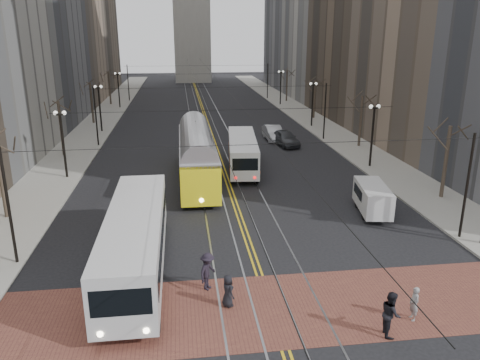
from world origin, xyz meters
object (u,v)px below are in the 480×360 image
object	(u,v)px
transit_bus	(136,243)
pedestrian_d	(208,271)
pedestrian_c	(391,313)
sedan_silver	(273,133)
pedestrian_b	(414,304)
pedestrian_a	(228,291)
cargo_van	(372,200)
sedan_grey	(285,138)
rear_bus	(243,153)
streetcar	(197,159)

from	to	relation	value
transit_bus	pedestrian_d	bearing A→B (deg)	-32.59
pedestrian_c	transit_bus	bearing A→B (deg)	67.50
sedan_silver	pedestrian_c	xyz separation A→B (m)	(-2.48, -37.22, 0.16)
sedan_silver	pedestrian_c	bearing A→B (deg)	-95.65
pedestrian_b	pedestrian_a	bearing A→B (deg)	-104.00
cargo_van	sedan_silver	xyz separation A→B (m)	(-2.18, 24.03, -0.19)
transit_bus	pedestrian_d	size ratio (longest dim) A/B	6.91
transit_bus	sedan_grey	distance (m)	30.82
sedan_silver	pedestrian_b	bearing A→B (deg)	-93.41
sedan_silver	pedestrian_a	xyz separation A→B (m)	(-8.94, -34.25, -0.04)
sedan_silver	pedestrian_a	bearing A→B (deg)	-106.47
pedestrian_b	pedestrian_c	world-z (taller)	pedestrian_c
cargo_van	pedestrian_c	bearing A→B (deg)	-99.99
sedan_grey	sedan_silver	size ratio (longest dim) A/B	0.99
cargo_van	pedestrian_a	distance (m)	15.11
pedestrian_b	pedestrian_d	distance (m)	9.52
sedan_silver	pedestrian_a	world-z (taller)	sedan_silver
rear_bus	cargo_van	xyz separation A→B (m)	(7.40, -12.42, -0.42)
sedan_silver	pedestrian_a	size ratio (longest dim) A/B	3.26
sedan_silver	pedestrian_d	size ratio (longest dim) A/B	2.65
rear_bus	pedestrian_c	world-z (taller)	rear_bus
streetcar	pedestrian_d	size ratio (longest dim) A/B	8.03
sedan_silver	pedestrian_d	distance (m)	34.06
streetcar	sedan_grey	bearing A→B (deg)	48.68
sedan_grey	pedestrian_a	bearing A→B (deg)	-116.61
streetcar	pedestrian_a	distance (m)	19.73
pedestrian_a	rear_bus	bearing A→B (deg)	-33.48
sedan_grey	pedestrian_b	xyz separation A→B (m)	(-1.76, -33.40, -0.07)
pedestrian_a	pedestrian_b	xyz separation A→B (m)	(7.94, -2.11, -0.00)
pedestrian_a	pedestrian_d	xyz separation A→B (m)	(-0.82, 1.62, 0.18)
pedestrian_c	pedestrian_a	bearing A→B (deg)	75.17
transit_bus	cargo_van	distance (m)	16.77
pedestrian_d	sedan_grey	bearing A→B (deg)	12.20
transit_bus	pedestrian_b	xyz separation A→B (m)	(12.33, -6.01, -0.86)
cargo_van	pedestrian_d	xyz separation A→B (m)	(-11.95, -8.60, -0.06)
streetcar	pedestrian_a	size ratio (longest dim) A/B	9.87
rear_bus	pedestrian_a	bearing A→B (deg)	-93.87
streetcar	sedan_silver	bearing A→B (deg)	57.04
sedan_silver	sedan_grey	bearing A→B (deg)	-77.37
sedan_silver	pedestrian_d	xyz separation A→B (m)	(-9.76, -32.63, 0.13)
rear_bus	pedestrian_c	size ratio (longest dim) A/B	5.67
transit_bus	pedestrian_a	xyz separation A→B (m)	(4.39, -3.90, -0.86)
cargo_van	pedestrian_b	bearing A→B (deg)	-95.01
streetcar	pedestrian_b	xyz separation A→B (m)	(8.52, -21.81, -1.03)
pedestrian_d	sedan_silver	bearing A→B (deg)	15.07
sedan_grey	rear_bus	bearing A→B (deg)	-134.01
streetcar	sedan_silver	world-z (taller)	streetcar
cargo_van	sedan_silver	bearing A→B (deg)	104.66
transit_bus	pedestrian_b	world-z (taller)	transit_bus
rear_bus	sedan_grey	world-z (taller)	rear_bus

